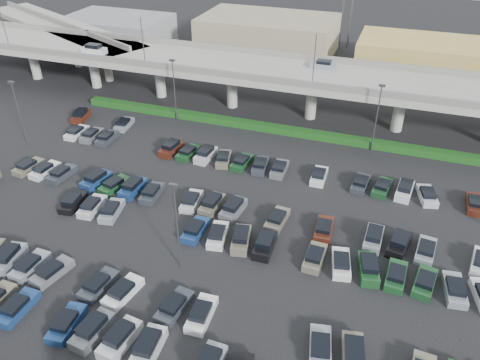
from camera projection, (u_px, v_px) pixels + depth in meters
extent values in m
plane|color=black|center=(210.00, 222.00, 55.13)|extent=(280.00, 280.00, 0.00)
cube|color=gray|center=(283.00, 73.00, 76.54)|extent=(150.00, 13.00, 1.10)
cube|color=slate|center=(273.00, 80.00, 71.02)|extent=(150.00, 0.50, 1.00)
cube|color=slate|center=(293.00, 55.00, 80.92)|extent=(150.00, 0.50, 1.00)
cylinder|color=gray|center=(34.00, 62.00, 92.89)|extent=(1.80, 1.80, 6.70)
cube|color=slate|center=(30.00, 46.00, 91.18)|extent=(2.60, 9.75, 0.50)
cylinder|color=gray|center=(94.00, 70.00, 88.99)|extent=(1.80, 1.80, 6.70)
cube|color=slate|center=(91.00, 54.00, 87.28)|extent=(2.60, 9.75, 0.50)
cylinder|color=gray|center=(160.00, 79.00, 85.08)|extent=(1.80, 1.80, 6.70)
cube|color=slate|center=(158.00, 62.00, 83.37)|extent=(2.60, 9.75, 0.50)
cylinder|color=gray|center=(232.00, 89.00, 81.17)|extent=(1.80, 1.80, 6.70)
cube|color=slate|center=(232.00, 71.00, 79.46)|extent=(2.60, 9.75, 0.50)
cylinder|color=gray|center=(311.00, 99.00, 77.26)|extent=(1.80, 1.80, 6.70)
cube|color=slate|center=(313.00, 81.00, 75.55)|extent=(2.60, 9.75, 0.50)
cylinder|color=gray|center=(399.00, 111.00, 73.36)|extent=(1.80, 1.80, 6.70)
cube|color=slate|center=(403.00, 92.00, 71.65)|extent=(2.60, 9.75, 0.50)
cube|color=white|center=(94.00, 51.00, 83.07)|extent=(4.40, 1.82, 1.05)
cube|color=black|center=(93.00, 46.00, 82.63)|extent=(2.60, 1.60, 0.65)
cube|color=gray|center=(324.00, 66.00, 76.72)|extent=(4.40, 1.82, 0.82)
cube|color=black|center=(324.00, 62.00, 76.38)|extent=(2.30, 1.60, 0.50)
cylinder|color=#444348|center=(4.00, 27.00, 83.20)|extent=(0.14, 0.14, 8.00)
cylinder|color=#444348|center=(143.00, 43.00, 75.38)|extent=(0.14, 0.14, 8.00)
cylinder|color=#444348|center=(314.00, 62.00, 67.57)|extent=(0.14, 0.14, 8.00)
cube|color=gray|center=(61.00, 28.00, 99.77)|extent=(50.93, 30.13, 1.10)
cube|color=slate|center=(60.00, 23.00, 99.20)|extent=(47.34, 22.43, 1.00)
cylinder|color=gray|center=(26.00, 29.00, 113.05)|extent=(1.60, 1.60, 6.70)
cylinder|color=gray|center=(49.00, 39.00, 106.00)|extent=(1.60, 1.60, 6.70)
cylinder|color=gray|center=(76.00, 51.00, 98.95)|extent=(1.60, 1.60, 6.70)
cylinder|color=gray|center=(107.00, 64.00, 91.89)|extent=(1.60, 1.60, 6.70)
cube|color=#123F14|center=(270.00, 128.00, 74.63)|extent=(66.00, 1.60, 1.10)
cube|color=navy|center=(18.00, 308.00, 43.53)|extent=(1.84, 4.41, 0.82)
cube|color=black|center=(14.00, 305.00, 43.03)|extent=(1.61, 2.31, 0.50)
cube|color=navy|center=(67.00, 324.00, 42.00)|extent=(2.25, 4.56, 0.82)
cube|color=black|center=(64.00, 321.00, 41.50)|extent=(1.83, 2.45, 0.50)
cube|color=slate|center=(93.00, 331.00, 41.17)|extent=(2.25, 4.56, 1.05)
cube|color=black|center=(91.00, 325.00, 40.72)|extent=(1.85, 2.75, 0.65)
cube|color=silver|center=(120.00, 340.00, 40.40)|extent=(2.29, 4.57, 1.05)
cube|color=black|center=(119.00, 333.00, 39.96)|extent=(1.88, 2.76, 0.65)
cube|color=silver|center=(148.00, 349.00, 39.63)|extent=(2.15, 4.52, 1.05)
cube|color=black|center=(147.00, 342.00, 39.19)|extent=(1.79, 2.71, 0.65)
cube|color=gray|center=(9.00, 259.00, 48.97)|extent=(2.42, 4.61, 1.05)
cube|color=black|center=(6.00, 253.00, 48.52)|extent=(1.95, 2.80, 0.65)
cube|color=gray|center=(30.00, 266.00, 48.26)|extent=(1.98, 4.46, 0.82)
cube|color=black|center=(27.00, 263.00, 47.76)|extent=(1.68, 2.36, 0.50)
cube|color=slate|center=(52.00, 272.00, 47.49)|extent=(2.68, 4.68, 0.82)
cube|color=black|center=(50.00, 269.00, 47.00)|extent=(2.04, 2.58, 0.50)
cube|color=#31363F|center=(99.00, 285.00, 45.96)|extent=(2.30, 4.58, 0.82)
cube|color=black|center=(97.00, 282.00, 45.46)|extent=(1.85, 2.47, 0.50)
cube|color=white|center=(123.00, 292.00, 45.19)|extent=(2.48, 4.63, 0.82)
cube|color=black|center=(121.00, 289.00, 44.69)|extent=(1.94, 2.52, 0.50)
cube|color=#31363F|center=(175.00, 307.00, 43.66)|extent=(2.37, 4.60, 0.82)
cube|color=black|center=(173.00, 304.00, 43.16)|extent=(1.88, 2.49, 0.50)
cube|color=white|center=(202.00, 314.00, 42.89)|extent=(2.04, 4.49, 0.82)
cube|color=black|center=(200.00, 311.00, 42.39)|extent=(1.72, 2.38, 0.50)
cube|color=gray|center=(320.00, 348.00, 39.82)|extent=(2.60, 4.66, 0.82)
cube|color=black|center=(320.00, 345.00, 39.32)|extent=(2.00, 2.56, 0.50)
cube|color=#6B6654|center=(353.00, 356.00, 38.99)|extent=(2.59, 4.66, 1.05)
cube|color=black|center=(354.00, 350.00, 38.54)|extent=(2.05, 2.85, 0.65)
cube|color=black|center=(73.00, 202.00, 57.74)|extent=(2.36, 4.59, 0.82)
cube|color=black|center=(71.00, 199.00, 57.24)|extent=(1.88, 2.48, 0.50)
cube|color=silver|center=(92.00, 207.00, 56.98)|extent=(2.22, 4.55, 0.82)
cube|color=black|center=(90.00, 203.00, 56.48)|extent=(1.81, 2.44, 0.50)
cube|color=gray|center=(112.00, 211.00, 56.21)|extent=(2.61, 4.66, 0.82)
cube|color=black|center=(110.00, 208.00, 55.71)|extent=(2.00, 2.56, 0.50)
cube|color=navy|center=(196.00, 230.00, 53.14)|extent=(1.86, 4.42, 0.82)
cube|color=black|center=(195.00, 227.00, 52.64)|extent=(1.62, 2.32, 0.50)
cube|color=white|center=(218.00, 236.00, 52.37)|extent=(2.58, 4.65, 0.82)
cube|color=black|center=(217.00, 232.00, 51.87)|extent=(1.99, 2.55, 0.50)
cube|color=#6B6654|center=(241.00, 240.00, 51.54)|extent=(2.66, 4.67, 1.05)
cube|color=black|center=(241.00, 234.00, 51.09)|extent=(2.09, 2.87, 0.65)
cube|color=black|center=(265.00, 245.00, 50.77)|extent=(2.00, 4.47, 1.05)
cube|color=black|center=(265.00, 240.00, 50.33)|extent=(1.71, 2.66, 0.65)
cube|color=#6B6654|center=(315.00, 258.00, 49.30)|extent=(1.93, 4.45, 0.82)
cube|color=black|center=(315.00, 254.00, 48.80)|extent=(1.66, 2.34, 0.50)
cube|color=white|center=(341.00, 264.00, 48.53)|extent=(2.65, 4.67, 0.82)
cube|color=black|center=(341.00, 260.00, 48.03)|extent=(2.02, 2.57, 0.50)
cube|color=#1A4924|center=(368.00, 269.00, 47.70)|extent=(2.76, 4.70, 1.05)
cube|color=black|center=(369.00, 263.00, 47.26)|extent=(2.14, 2.89, 0.65)
cube|color=#1A4924|center=(396.00, 276.00, 47.00)|extent=(2.09, 4.50, 0.82)
cube|color=black|center=(397.00, 273.00, 46.50)|extent=(1.74, 2.39, 0.50)
cube|color=#1A4924|center=(425.00, 283.00, 46.23)|extent=(2.53, 4.64, 0.82)
cube|color=black|center=(426.00, 280.00, 45.73)|extent=(1.96, 2.53, 0.50)
cube|color=gray|center=(454.00, 290.00, 45.46)|extent=(2.37, 4.60, 0.82)
cube|color=black|center=(456.00, 287.00, 44.96)|extent=(1.89, 2.49, 0.50)
cube|color=#6B6654|center=(29.00, 167.00, 64.77)|extent=(2.30, 4.58, 0.82)
cube|color=black|center=(27.00, 164.00, 64.27)|extent=(1.85, 2.47, 0.50)
cube|color=white|center=(45.00, 171.00, 64.01)|extent=(2.27, 4.57, 0.82)
cube|color=black|center=(43.00, 167.00, 63.51)|extent=(1.83, 2.45, 0.50)
cube|color=#31363F|center=(62.00, 174.00, 63.24)|extent=(2.17, 4.53, 0.82)
cube|color=black|center=(60.00, 171.00, 62.74)|extent=(1.78, 2.42, 0.50)
cube|color=navy|center=(96.00, 181.00, 61.64)|extent=(2.55, 4.65, 1.05)
cube|color=black|center=(95.00, 176.00, 61.20)|extent=(2.02, 2.84, 0.65)
cube|color=#1A4924|center=(115.00, 185.00, 60.94)|extent=(2.74, 4.69, 0.82)
cube|color=black|center=(113.00, 182.00, 60.44)|extent=(2.07, 2.60, 0.50)
cube|color=navy|center=(133.00, 188.00, 60.11)|extent=(1.95, 4.45, 1.05)
cube|color=black|center=(132.00, 183.00, 59.66)|extent=(1.68, 2.65, 0.65)
cube|color=#31363F|center=(152.00, 193.00, 59.40)|extent=(2.13, 4.52, 0.82)
cube|color=black|center=(151.00, 190.00, 58.90)|extent=(1.76, 2.41, 0.50)
cube|color=silver|center=(192.00, 202.00, 57.87)|extent=(2.27, 4.57, 0.82)
cube|color=black|center=(191.00, 198.00, 57.37)|extent=(1.83, 2.46, 0.50)
cube|color=#6B6654|center=(212.00, 205.00, 57.04)|extent=(2.10, 4.51, 1.05)
cube|color=black|center=(212.00, 200.00, 56.59)|extent=(1.76, 2.70, 0.65)
cube|color=slate|center=(233.00, 210.00, 56.27)|extent=(2.31, 4.58, 1.05)
cube|color=black|center=(233.00, 204.00, 55.82)|extent=(1.89, 2.76, 0.65)
cube|color=#6B6654|center=(277.00, 220.00, 54.80)|extent=(2.18, 4.54, 0.82)
cube|color=black|center=(277.00, 216.00, 54.30)|extent=(1.79, 2.43, 0.50)
cube|color=#4D1F14|center=(324.00, 230.00, 53.26)|extent=(2.05, 4.49, 0.82)
cube|color=black|center=(324.00, 226.00, 52.76)|extent=(1.72, 2.38, 0.50)
cube|color=gray|center=(373.00, 239.00, 51.66)|extent=(1.98, 4.46, 1.05)
cube|color=black|center=(374.00, 233.00, 51.22)|extent=(1.69, 2.66, 0.65)
cube|color=black|center=(399.00, 245.00, 50.90)|extent=(2.65, 4.67, 1.05)
cube|color=black|center=(400.00, 239.00, 50.45)|extent=(2.08, 2.87, 0.65)
cube|color=gray|center=(425.00, 251.00, 50.19)|extent=(2.32, 4.58, 0.82)
cube|color=black|center=(427.00, 248.00, 49.69)|extent=(1.86, 2.47, 0.50)
cube|color=white|center=(77.00, 133.00, 73.49)|extent=(1.83, 4.40, 0.82)
cube|color=black|center=(75.00, 130.00, 72.99)|extent=(1.61, 2.30, 0.50)
cube|color=slate|center=(92.00, 136.00, 72.72)|extent=(1.98, 4.46, 0.82)
cube|color=black|center=(90.00, 132.00, 72.22)|extent=(1.68, 2.36, 0.50)
cube|color=#31363F|center=(107.00, 138.00, 71.95)|extent=(2.01, 4.47, 0.82)
cube|color=black|center=(106.00, 135.00, 71.45)|extent=(1.70, 2.37, 0.50)
cube|color=#4D1F14|center=(171.00, 149.00, 68.82)|extent=(2.35, 4.59, 1.05)
cube|color=black|center=(171.00, 144.00, 68.37)|extent=(1.91, 2.78, 0.65)
cube|color=#1A4924|center=(188.00, 153.00, 68.11)|extent=(2.37, 4.60, 0.82)
cube|color=black|center=(188.00, 150.00, 67.61)|extent=(1.89, 2.49, 0.50)
cube|color=silver|center=(206.00, 155.00, 67.28)|extent=(2.13, 4.52, 1.05)
cube|color=black|center=(206.00, 150.00, 66.84)|extent=(1.78, 2.71, 0.65)
cube|color=#6B6654|center=(224.00, 159.00, 66.58)|extent=(2.83, 4.71, 0.82)
cube|color=black|center=(223.00, 156.00, 66.08)|extent=(2.11, 2.62, 0.50)
cube|color=#1A4924|center=(242.00, 163.00, 65.81)|extent=(2.30, 4.58, 0.82)
cube|color=black|center=(241.00, 159.00, 65.31)|extent=(1.85, 2.46, 0.50)
cube|color=#31363F|center=(260.00, 166.00, 65.04)|extent=(2.31, 4.58, 0.82)
cube|color=black|center=(260.00, 163.00, 64.54)|extent=(1.85, 2.47, 0.50)
cube|color=slate|center=(280.00, 169.00, 64.28)|extent=(1.94, 4.45, 0.82)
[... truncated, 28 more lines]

